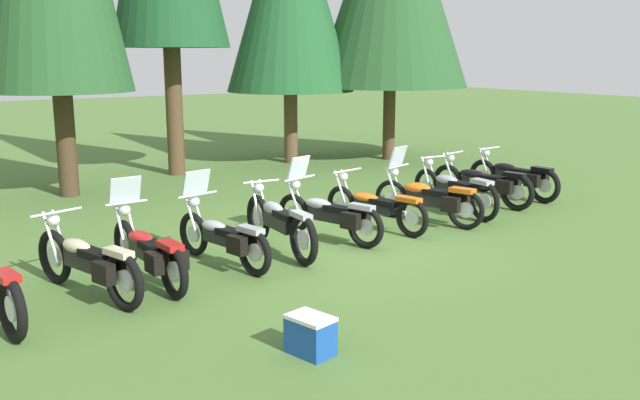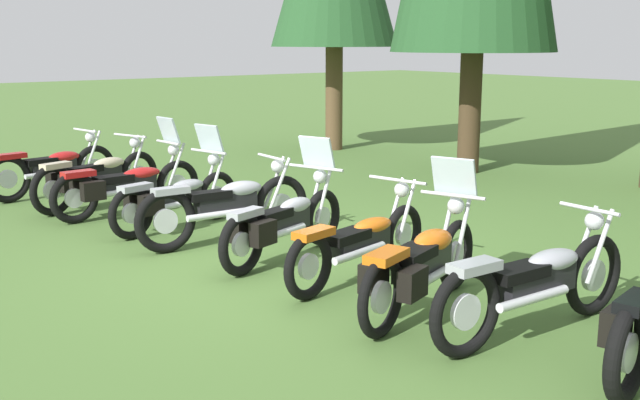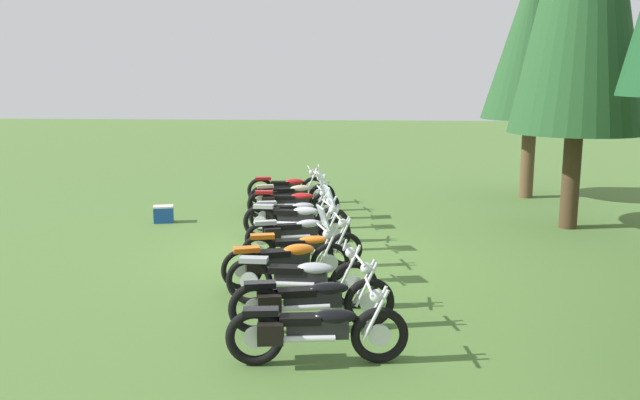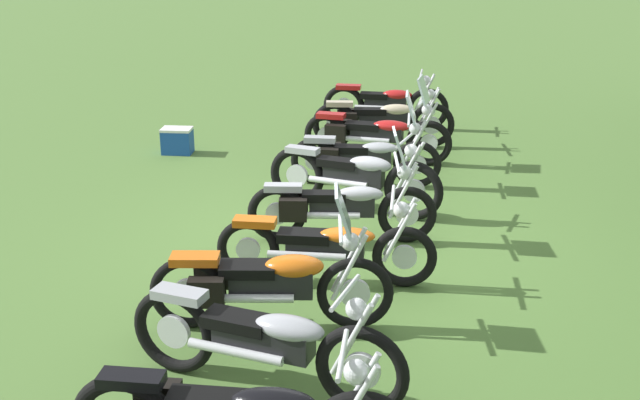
{
  "view_description": "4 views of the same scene",
  "coord_description": "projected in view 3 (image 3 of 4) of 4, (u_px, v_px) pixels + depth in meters",
  "views": [
    {
      "loc": [
        -6.2,
        -9.14,
        3.06
      ],
      "look_at": [
        -0.08,
        0.28,
        0.67
      ],
      "focal_mm": 38.86,
      "sensor_mm": 36.0,
      "label": 1
    },
    {
      "loc": [
        6.92,
        -4.73,
        2.47
      ],
      "look_at": [
        -0.12,
        0.71,
        0.6
      ],
      "focal_mm": 42.91,
      "sensor_mm": 36.0,
      "label": 2
    },
    {
      "loc": [
        13.14,
        1.46,
        3.59
      ],
      "look_at": [
        -0.64,
        0.52,
        0.99
      ],
      "focal_mm": 37.53,
      "sensor_mm": 36.0,
      "label": 3
    },
    {
      "loc": [
        8.23,
        2.71,
        3.66
      ],
      "look_at": [
        0.58,
        0.07,
        0.72
      ],
      "focal_mm": 44.52,
      "sensor_mm": 36.0,
      "label": 4
    }
  ],
  "objects": [
    {
      "name": "ground_plane",
      "position": [
        293.0,
        253.0,
        13.64
      ],
      "size": [
        80.0,
        80.0,
        0.0
      ],
      "primitive_type": "plane",
      "color": "#4C7033"
    },
    {
      "name": "motorcycle_0",
      "position": [
        288.0,
        187.0,
        18.78
      ],
      "size": [
        0.69,
        2.24,
        1.03
      ],
      "rotation": [
        0.0,
        0.0,
        1.73
      ],
      "color": "black",
      "rests_on": "ground_plane"
    },
    {
      "name": "motorcycle_1",
      "position": [
        291.0,
        195.0,
        17.59
      ],
      "size": [
        0.97,
        2.27,
        1.02
      ],
      "rotation": [
        0.0,
        0.0,
        1.86
      ],
      "color": "black",
      "rests_on": "ground_plane"
    },
    {
      "name": "motorcycle_2",
      "position": [
        292.0,
        201.0,
        16.77
      ],
      "size": [
        0.64,
        2.33,
        1.36
      ],
      "rotation": [
        0.0,
        0.0,
        1.64
      ],
      "color": "black",
      "rests_on": "ground_plane"
    },
    {
      "name": "motorcycle_3",
      "position": [
        293.0,
        211.0,
        15.61
      ],
      "size": [
        0.82,
        2.1,
        1.35
      ],
      "rotation": [
        0.0,
        0.0,
        1.78
      ],
      "color": "black",
      "rests_on": "ground_plane"
    },
    {
      "name": "motorcycle_4",
      "position": [
        297.0,
        220.0,
        14.57
      ],
      "size": [
        0.63,
        2.37,
        1.04
      ],
      "rotation": [
        0.0,
        0.0,
        1.51
      ],
      "color": "black",
      "rests_on": "ground_plane"
    },
    {
      "name": "motorcycle_5",
      "position": [
        298.0,
        231.0,
        13.56
      ],
      "size": [
        0.98,
        2.14,
        1.35
      ],
      "rotation": [
        0.0,
        0.0,
        1.88
      ],
      "color": "black",
      "rests_on": "ground_plane"
    },
    {
      "name": "motorcycle_6",
      "position": [
        303.0,
        247.0,
        12.47
      ],
      "size": [
        0.81,
        2.27,
        0.99
      ],
      "rotation": [
        0.0,
        0.0,
        1.79
      ],
      "color": "black",
      "rests_on": "ground_plane"
    },
    {
      "name": "motorcycle_7",
      "position": [
        285.0,
        259.0,
        11.41
      ],
      "size": [
        1.01,
        2.17,
        1.37
      ],
      "rotation": [
        0.0,
        0.0,
        1.9
      ],
      "color": "black",
      "rests_on": "ground_plane"
    },
    {
      "name": "motorcycle_8",
      "position": [
        302.0,
        278.0,
        10.43
      ],
      "size": [
        0.6,
        2.41,
        1.03
      ],
      "rotation": [
        0.0,
        0.0,
        1.53
      ],
      "color": "black",
      "rests_on": "ground_plane"
    },
    {
      "name": "motorcycle_9",
      "position": [
        310.0,
        300.0,
        9.42
      ],
      "size": [
        0.84,
        2.35,
        1.02
      ],
      "rotation": [
        0.0,
        0.0,
        1.79
      ],
      "color": "black",
      "rests_on": "ground_plane"
    },
    {
      "name": "motorcycle_10",
      "position": [
        314.0,
        330.0,
        8.33
      ],
      "size": [
        0.73,
        2.3,
        1.02
      ],
      "rotation": [
        0.0,
        0.0,
        1.68
      ],
      "color": "black",
      "rests_on": "ground_plane"
    },
    {
      "name": "pine_tree_0",
      "position": [
        535.0,
        33.0,
        18.93
      ],
      "size": [
        2.84,
        2.84,
        7.21
      ],
      "color": "brown",
      "rests_on": "ground_plane"
    },
    {
      "name": "picnic_cooler",
      "position": [
        164.0,
        214.0,
        16.42
      ],
      "size": [
        0.44,
        0.55,
        0.42
      ],
      "color": "#19479E",
      "rests_on": "ground_plane"
    }
  ]
}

